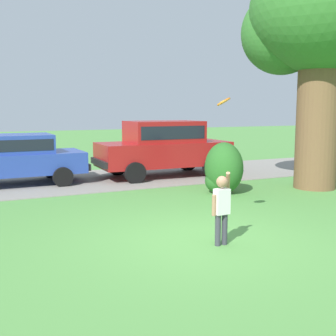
% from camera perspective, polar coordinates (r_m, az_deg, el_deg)
% --- Properties ---
extents(ground_plane, '(80.00, 80.00, 0.00)m').
position_cam_1_polar(ground_plane, '(7.91, 4.35, -9.36)').
color(ground_plane, '#518E42').
extents(driveway_strip, '(28.00, 4.40, 0.02)m').
position_cam_1_polar(driveway_strip, '(14.36, -9.77, -1.56)').
color(driveway_strip, gray).
rests_on(driveway_strip, ground).
extents(oak_tree_large, '(4.24, 4.25, 6.83)m').
position_cam_1_polar(oak_tree_large, '(13.65, 19.32, 17.63)').
color(oak_tree_large, brown).
rests_on(oak_tree_large, ground).
extents(shrub_centre_left, '(1.03, 1.17, 1.42)m').
position_cam_1_polar(shrub_centre_left, '(11.99, 7.29, -0.32)').
color(shrub_centre_left, '#286023').
rests_on(shrub_centre_left, ground).
extents(parked_sedan, '(4.42, 2.13, 1.56)m').
position_cam_1_polar(parked_sedan, '(13.95, -19.51, 1.30)').
color(parked_sedan, '#28429E').
rests_on(parked_sedan, ground).
extents(parked_suv, '(4.73, 2.16, 1.92)m').
position_cam_1_polar(parked_suv, '(14.79, -0.56, 2.99)').
color(parked_suv, maroon).
rests_on(parked_suv, ground).
extents(child_thrower, '(0.45, 0.28, 1.29)m').
position_cam_1_polar(child_thrower, '(7.42, 7.13, -4.83)').
color(child_thrower, '#383842').
rests_on(child_thrower, ground).
extents(frisbee, '(0.30, 0.27, 0.22)m').
position_cam_1_polar(frisbee, '(8.34, 7.40, 8.73)').
color(frisbee, orange).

